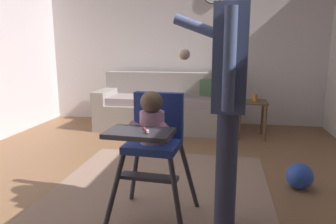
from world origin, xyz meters
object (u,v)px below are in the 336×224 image
(couch, at_px, (165,107))
(high_chair, at_px, (153,132))
(toy_ball, at_px, (300,176))
(side_table, at_px, (252,111))
(adult_standing, at_px, (228,94))
(sippy_cup, at_px, (255,98))

(couch, xyz_separation_m, high_chair, (0.44, -2.72, 0.34))
(toy_ball, bearing_deg, side_table, 100.64)
(side_table, bearing_deg, adult_standing, -98.41)
(sippy_cup, bearing_deg, side_table, -180.00)
(couch, xyz_separation_m, side_table, (1.31, -0.32, 0.05))
(high_chair, xyz_separation_m, adult_standing, (0.50, -0.02, 0.28))
(side_table, height_order, sippy_cup, sippy_cup)
(couch, bearing_deg, adult_standing, 19.03)
(adult_standing, height_order, side_table, adult_standing)
(high_chair, bearing_deg, adult_standing, 90.76)
(high_chair, relative_size, toy_ball, 4.08)
(high_chair, height_order, side_table, high_chair)
(toy_ball, xyz_separation_m, side_table, (-0.31, 1.64, 0.26))
(couch, relative_size, high_chair, 2.11)
(high_chair, height_order, sippy_cup, high_chair)
(toy_ball, height_order, sippy_cup, sippy_cup)
(high_chair, distance_m, sippy_cup, 2.57)
(toy_ball, distance_m, sippy_cup, 1.72)
(side_table, distance_m, sippy_cup, 0.19)
(toy_ball, relative_size, side_table, 0.46)
(high_chair, distance_m, toy_ball, 1.50)
(adult_standing, bearing_deg, couch, -68.55)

